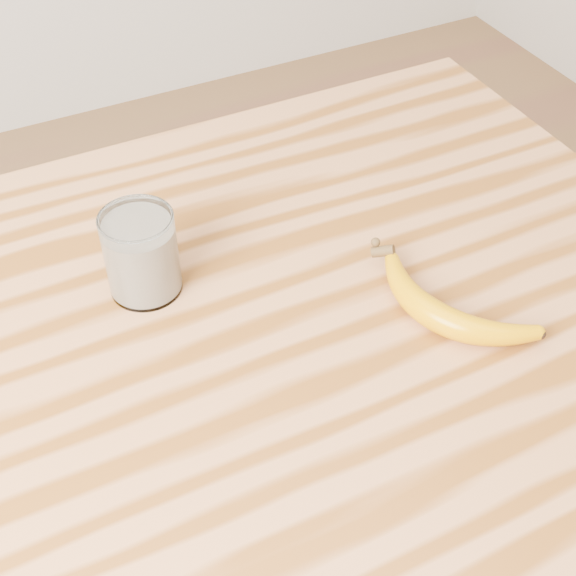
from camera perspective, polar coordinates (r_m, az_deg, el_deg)
name	(u,v)px	position (r m, az deg, el deg)	size (l,w,h in m)	color
table	(202,423)	(0.95, -6.10, -9.51)	(1.20, 0.80, 0.90)	#AB6F41
smoothie_glass	(141,255)	(0.89, -10.38, 2.32)	(0.08, 0.08, 0.10)	white
banana	(439,318)	(0.86, 10.67, -2.14)	(0.10, 0.27, 0.03)	#CB8700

